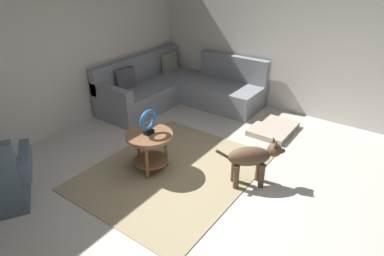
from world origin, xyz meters
name	(u,v)px	position (x,y,z in m)	size (l,w,h in m)	color
ground_plane	(211,201)	(0.00, 0.00, -0.05)	(6.00, 6.00, 0.10)	beige
wall_back	(42,47)	(0.00, 2.94, 1.35)	(6.00, 0.12, 2.70)	silver
wall_right	(310,37)	(2.94, 0.00, 1.35)	(0.12, 6.00, 2.70)	silver
area_rug	(173,171)	(0.15, 0.70, 0.01)	(2.30, 1.90, 0.01)	tan
sectional_couch	(178,89)	(1.99, 2.02, 0.29)	(2.20, 2.25, 0.88)	gray
side_table	(150,142)	(0.03, 0.96, 0.42)	(0.60, 0.60, 0.54)	brown
torus_sculpture	(148,122)	(0.03, 0.96, 0.71)	(0.28, 0.08, 0.33)	black
dog_bed_mat	(273,129)	(1.98, 0.08, 0.04)	(0.80, 0.60, 0.09)	#B2A38E
dog	(252,158)	(0.51, -0.24, 0.38)	(0.60, 0.67, 0.63)	brown
dog_toy_ball	(259,161)	(0.96, -0.15, 0.05)	(0.11, 0.11, 0.11)	blue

